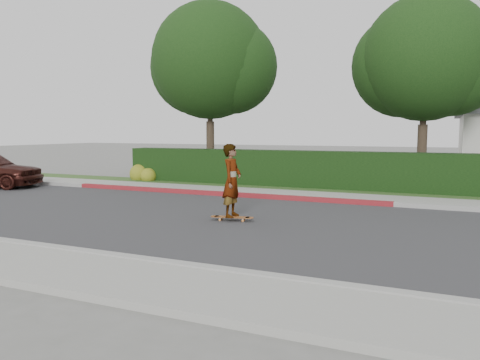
# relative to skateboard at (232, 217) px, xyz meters

# --- Properties ---
(ground) EXTENTS (120.00, 120.00, 0.00)m
(ground) POSITION_rel_skateboard_xyz_m (2.52, -0.10, -0.10)
(ground) COLOR slate
(ground) RESTS_ON ground
(road) EXTENTS (60.00, 8.00, 0.01)m
(road) POSITION_rel_skateboard_xyz_m (2.52, -0.10, -0.09)
(road) COLOR #2D2D30
(road) RESTS_ON ground
(curb_near) EXTENTS (60.00, 0.20, 0.15)m
(curb_near) POSITION_rel_skateboard_xyz_m (2.52, -4.20, -0.02)
(curb_near) COLOR #9E9E99
(curb_near) RESTS_ON ground
(sidewalk_near) EXTENTS (60.00, 1.60, 0.12)m
(sidewalk_near) POSITION_rel_skateboard_xyz_m (2.52, -5.10, -0.04)
(sidewalk_near) COLOR gray
(sidewalk_near) RESTS_ON ground
(curb_far) EXTENTS (60.00, 0.20, 0.15)m
(curb_far) POSITION_rel_skateboard_xyz_m (2.52, 4.00, -0.02)
(curb_far) COLOR #9E9E99
(curb_far) RESTS_ON ground
(curb_red_section) EXTENTS (12.00, 0.21, 0.15)m
(curb_red_section) POSITION_rel_skateboard_xyz_m (-2.48, 4.00, -0.02)
(curb_red_section) COLOR maroon
(curb_red_section) RESTS_ON ground
(sidewalk_far) EXTENTS (60.00, 1.60, 0.12)m
(sidewalk_far) POSITION_rel_skateboard_xyz_m (2.52, 4.90, -0.04)
(sidewalk_far) COLOR gray
(sidewalk_far) RESTS_ON ground
(planting_strip) EXTENTS (60.00, 1.60, 0.10)m
(planting_strip) POSITION_rel_skateboard_xyz_m (2.52, 6.50, -0.05)
(planting_strip) COLOR #2D4C1E
(planting_strip) RESTS_ON ground
(hedge) EXTENTS (15.00, 1.00, 1.50)m
(hedge) POSITION_rel_skateboard_xyz_m (-0.48, 7.10, 0.65)
(hedge) COLOR black
(hedge) RESTS_ON ground
(flowering_shrub) EXTENTS (1.40, 1.00, 0.90)m
(flowering_shrub) POSITION_rel_skateboard_xyz_m (-7.49, 6.64, 0.24)
(flowering_shrub) COLOR #2D4C19
(flowering_shrub) RESTS_ON ground
(tree_left) EXTENTS (5.99, 5.21, 8.00)m
(tree_left) POSITION_rel_skateboard_xyz_m (-5.00, 8.59, 5.17)
(tree_left) COLOR #33261C
(tree_left) RESTS_ON ground
(tree_center) EXTENTS (5.66, 4.84, 7.44)m
(tree_center) POSITION_rel_skateboard_xyz_m (4.00, 9.09, 4.81)
(tree_center) COLOR #33261C
(tree_center) RESTS_ON ground
(skateboard) EXTENTS (1.13, 0.44, 0.10)m
(skateboard) POSITION_rel_skateboard_xyz_m (0.00, 0.00, 0.00)
(skateboard) COLOR orange
(skateboard) RESTS_ON ground
(skateboarder) EXTENTS (0.47, 0.69, 1.84)m
(skateboarder) POSITION_rel_skateboard_xyz_m (0.00, 0.00, 0.94)
(skateboarder) COLOR white
(skateboarder) RESTS_ON skateboard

